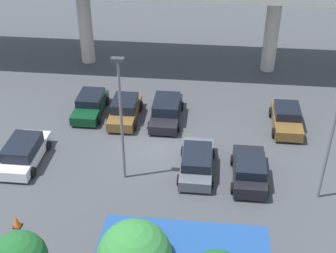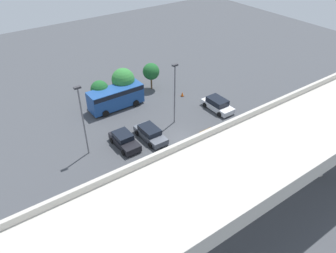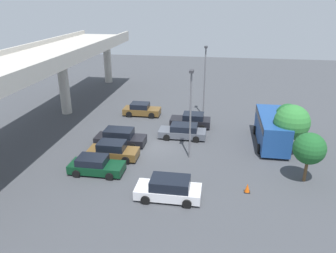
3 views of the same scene
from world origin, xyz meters
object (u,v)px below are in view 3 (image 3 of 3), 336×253
parked_car_4 (183,131)px  parked_car_5 (191,120)px  traffic_cone (247,188)px  parked_car_2 (113,151)px  tree_front_right (288,116)px  parked_car_0 (169,189)px  parked_car_6 (141,110)px  shuttle_bus (272,128)px  parked_car_3 (120,137)px  lamp_post_near_aisle (205,76)px  parked_car_1 (96,165)px  tree_front_centre (292,122)px  tree_front_left (309,149)px  lamp_post_mid_lot (191,108)px

parked_car_4 → parked_car_5: parked_car_5 is taller
parked_car_5 → traffic_cone: parked_car_5 is taller
parked_car_2 → tree_front_right: tree_front_right is taller
parked_car_0 → traffic_cone: 5.81m
parked_car_6 → shuttle_bus: bearing=-23.1°
parked_car_0 → tree_front_right: size_ratio=1.26×
parked_car_4 → parked_car_2: bearing=44.7°
parked_car_3 → lamp_post_near_aisle: (9.62, -7.49, 4.08)m
parked_car_1 → parked_car_4: (8.22, -6.16, 0.02)m
tree_front_centre → parked_car_0: bearing=132.3°
parked_car_6 → traffic_cone: (-15.20, -11.54, -0.39)m
parked_car_0 → parked_car_5: 14.01m
parked_car_4 → tree_front_left: bearing=146.2°
tree_front_centre → parked_car_3: bearing=91.6°
tree_front_centre → tree_front_right: size_ratio=1.26×
parked_car_2 → parked_car_6: bearing=90.7°
parked_car_6 → lamp_post_mid_lot: bearing=-56.5°
parked_car_3 → parked_car_1: bearing=-93.3°
parked_car_1 → tree_front_left: size_ratio=1.10×
parked_car_1 → parked_car_2: (2.71, -0.58, 0.07)m
parked_car_1 → traffic_cone: size_ratio=6.30×
parked_car_2 → parked_car_6: 11.50m
tree_front_centre → traffic_cone: (-7.12, 4.07, -2.72)m
parked_car_5 → parked_car_4: bearing=80.4°
parked_car_0 → tree_front_centre: tree_front_centre is taller
lamp_post_near_aisle → parked_car_0: bearing=175.5°
parked_car_6 → parked_car_3: bearing=-90.7°
shuttle_bus → lamp_post_near_aisle: lamp_post_near_aisle is taller
lamp_post_mid_lot → tree_front_centre: lamp_post_mid_lot is taller
tree_front_right → parked_car_6: bearing=73.7°
tree_front_left → tree_front_right: bearing=0.8°
shuttle_bus → parked_car_6: bearing=-113.1°
tree_front_left → tree_front_right: 8.23m
parked_car_6 → tree_front_centre: (-8.07, -15.62, 2.33)m
tree_front_left → parked_car_0: bearing=111.4°
tree_front_left → parked_car_6: bearing=51.2°
parked_car_2 → traffic_cone: 11.99m
parked_car_0 → lamp_post_mid_lot: (6.55, -0.83, 3.86)m
parked_car_3 → shuttle_bus: 14.66m
lamp_post_near_aisle → shuttle_bus: bearing=-136.2°
tree_front_left → tree_front_centre: (4.81, 0.42, 0.27)m
shuttle_bus → traffic_cone: (-9.08, 2.78, -1.37)m
shuttle_bus → tree_front_centre: size_ratio=1.59×
parked_car_5 → lamp_post_near_aisle: lamp_post_near_aisle is taller
parked_car_0 → tree_front_left: tree_front_left is taller
shuttle_bus → lamp_post_near_aisle: (7.22, 6.94, 3.11)m
parked_car_2 → tree_front_centre: 16.02m
parked_car_1 → parked_car_6: size_ratio=1.00×
parked_car_0 → shuttle_bus: bearing=-127.9°
parked_car_3 → traffic_cone: bearing=-29.8°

